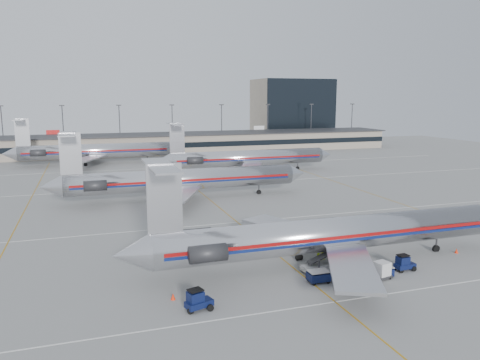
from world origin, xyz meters
name	(u,v)px	position (x,y,z in m)	size (l,w,h in m)	color
ground	(262,242)	(0.00, 0.00, 0.00)	(260.00, 260.00, 0.00)	gray
apron_markings	(237,222)	(0.00, 10.00, 0.01)	(160.00, 0.15, 0.02)	silver
terminal	(153,144)	(0.00, 97.97, 3.16)	(162.00, 17.00, 6.25)	gray
light_mast_row	(146,124)	(0.00, 112.00, 8.58)	(163.60, 0.40, 15.28)	#38383D
distant_building	(292,110)	(62.00, 128.00, 12.50)	(30.00, 20.00, 25.00)	tan
jet_foreground	(326,234)	(3.55, -9.56, 3.45)	(45.42, 26.74, 11.89)	silver
jet_second_row	(179,180)	(-5.05, 27.78, 3.56)	(46.92, 27.63, 12.28)	silver
jet_third_row	(245,158)	(15.84, 52.77, 3.52)	(44.29, 27.24, 12.11)	silver
jet_back_row	(93,151)	(-18.49, 78.29, 3.64)	(45.91, 28.24, 12.55)	silver
tug_left	(197,301)	(-11.89, -15.79, 0.86)	(2.55, 1.78, 1.88)	#0A123A
tug_center	(363,275)	(4.55, -15.19, 0.89)	(2.54, 1.52, 1.95)	#0A123A
tug_right	(404,263)	(10.55, -13.56, 0.79)	(2.20, 1.21, 1.74)	#0A123A
cart_inner	(318,276)	(0.68, -13.53, 0.62)	(2.06, 1.41, 1.17)	#0A123A
cart_outer	(383,271)	(7.52, -14.21, 0.59)	(2.18, 1.72, 1.10)	#0A123A
uld_container	(382,270)	(7.14, -14.62, 0.86)	(1.86, 1.65, 1.70)	#2D2D30
belt_loader	(320,265)	(2.22, -10.86, 0.62)	(4.44, 1.63, 2.32)	#989898
ramp_worker_near	(319,254)	(3.40, -8.36, 0.92)	(0.67, 0.44, 1.83)	#A3CD13
ramp_worker_far	(323,253)	(4.24, -7.89, 0.80)	(0.77, 0.60, 1.59)	#B6D113
cone_right	(457,251)	(19.94, -10.79, 0.27)	(0.40, 0.40, 0.54)	#FF2908
cone_left	(173,297)	(-13.49, -13.06, 0.29)	(0.43, 0.43, 0.58)	#FF2908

